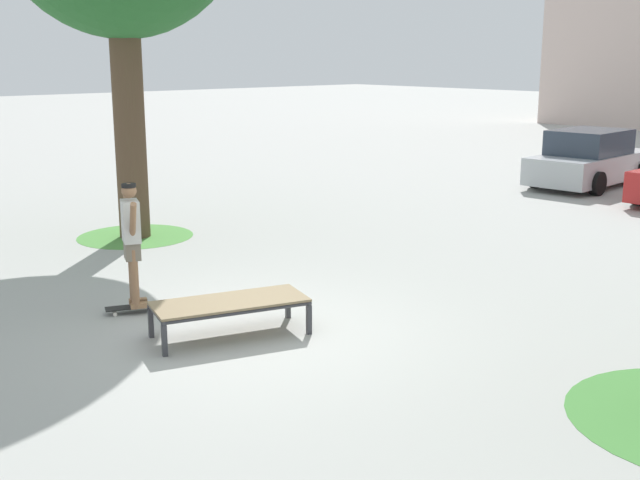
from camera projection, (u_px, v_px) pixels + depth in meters
ground_plane at (257, 333)px, 10.14m from camera, size 120.00×120.00×0.00m
skate_box at (230, 304)px, 9.95m from camera, size 1.29×2.04×0.46m
skateboard at (135, 307)px, 10.92m from camera, size 0.49×0.82×0.09m
skater at (132, 236)px, 10.70m from camera, size 0.95×0.45×1.69m
grass_patch_near_left at (136, 236)px, 15.49m from camera, size 2.21×2.21×0.01m
car_silver at (590, 160)px, 21.27m from camera, size 2.14×4.31×1.50m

